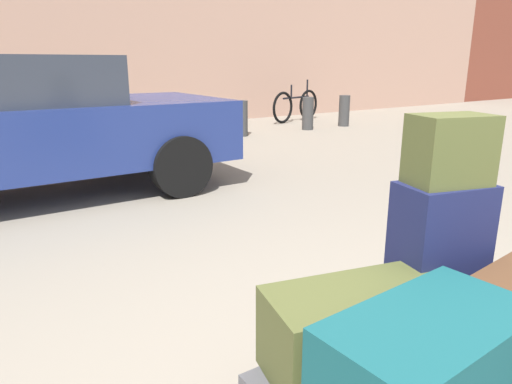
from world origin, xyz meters
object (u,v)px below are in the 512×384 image
(bollard_kerb_near, at_px, (182,123))
(bollard_kerb_far, at_px, (308,114))
(duffel_bag_olive_topmost_pile, at_px, (450,150))
(bicycle_leaning, at_px, (296,106))
(suitcase_navy_center, at_px, (438,256))
(parked_car, at_px, (5,125))
(duffel_bag_teal_rear_right, at_px, (427,370))
(duffel_bag_olive_front_right, at_px, (362,329))
(bollard_kerb_mid, at_px, (242,118))
(bollard_corner, at_px, (344,111))

(bollard_kerb_near, distance_m, bollard_kerb_far, 2.85)
(duffel_bag_olive_topmost_pile, height_order, bicycle_leaning, duffel_bag_olive_topmost_pile)
(suitcase_navy_center, height_order, parked_car, parked_car)
(duffel_bag_teal_rear_right, relative_size, duffel_bag_olive_front_right, 0.99)
(bicycle_leaning, bearing_deg, bollard_kerb_near, -160.31)
(bollard_kerb_far, bearing_deg, parked_car, -158.20)
(suitcase_navy_center, height_order, duffel_bag_olive_topmost_pile, duffel_bag_olive_topmost_pile)
(duffel_bag_teal_rear_right, xyz_separation_m, bollard_kerb_near, (2.34, 6.82, -0.18))
(bicycle_leaning, bearing_deg, parked_car, -151.04)
(bollard_kerb_mid, bearing_deg, parked_car, -150.94)
(parked_car, relative_size, bollard_kerb_far, 6.44)
(duffel_bag_olive_topmost_pile, bearing_deg, bollard_kerb_mid, 81.09)
(bollard_kerb_mid, bearing_deg, bollard_corner, 0.00)
(parked_car, bearing_deg, bollard_kerb_mid, 29.06)
(bollard_kerb_near, bearing_deg, duffel_bag_olive_topmost_pile, -105.99)
(duffel_bag_olive_front_right, height_order, bollard_kerb_mid, bollard_kerb_mid)
(bollard_corner, bearing_deg, duffel_bag_olive_topmost_pile, -131.44)
(bollard_kerb_mid, bearing_deg, suitcase_navy_center, -115.44)
(bollard_kerb_mid, xyz_separation_m, bollard_kerb_far, (1.62, 0.00, 0.00))
(bollard_kerb_far, bearing_deg, bollard_kerb_mid, 180.00)
(suitcase_navy_center, relative_size, bollard_kerb_far, 0.86)
(duffel_bag_olive_front_right, xyz_separation_m, bollard_corner, (6.18, 6.55, -0.15))
(parked_car, xyz_separation_m, bicycle_leaning, (6.46, 3.57, -0.39))
(suitcase_navy_center, bearing_deg, bicycle_leaning, 68.18)
(bollard_kerb_mid, height_order, bollard_corner, same)
(duffel_bag_olive_front_right, bearing_deg, bollard_kerb_far, 64.91)
(duffel_bag_olive_front_right, relative_size, parked_car, 0.15)
(duffel_bag_olive_topmost_pile, relative_size, bollard_corner, 0.43)
(parked_car, height_order, bicycle_leaning, parked_car)
(duffel_bag_olive_front_right, relative_size, bollard_kerb_near, 0.98)
(duffel_bag_teal_rear_right, bearing_deg, bicycle_leaning, 50.70)
(duffel_bag_teal_rear_right, distance_m, bollard_kerb_mid, 7.70)
(suitcase_navy_center, height_order, duffel_bag_olive_front_right, suitcase_navy_center)
(bollard_corner, bearing_deg, bollard_kerb_near, 180.00)
(duffel_bag_olive_topmost_pile, bearing_deg, bollard_corner, 65.09)
(duffel_bag_olive_topmost_pile, distance_m, parked_car, 4.33)
(bicycle_leaning, distance_m, bollard_kerb_mid, 2.62)
(suitcase_navy_center, xyz_separation_m, duffel_bag_olive_front_right, (-0.44, -0.05, -0.14))
(bicycle_leaning, bearing_deg, duffel_bag_olive_front_right, -126.76)
(duffel_bag_teal_rear_right, height_order, bollard_kerb_near, duffel_bag_teal_rear_right)
(bollard_kerb_far, bearing_deg, suitcase_navy_center, -125.93)
(duffel_bag_olive_front_right, distance_m, bollard_corner, 9.01)
(bollard_kerb_mid, height_order, bollard_kerb_far, same)
(duffel_bag_olive_topmost_pile, xyz_separation_m, bollard_kerb_near, (1.86, 6.50, -0.71))
(bicycle_leaning, relative_size, bollard_kerb_near, 2.56)
(duffel_bag_teal_rear_right, bearing_deg, bollard_kerb_mid, 59.05)
(suitcase_navy_center, xyz_separation_m, bollard_kerb_mid, (3.09, 6.50, -0.29))
(parked_car, bearing_deg, duffel_bag_olive_front_right, -81.61)
(suitcase_navy_center, height_order, bollard_kerb_mid, suitcase_navy_center)
(bollard_kerb_mid, xyz_separation_m, bollard_corner, (2.65, 0.00, 0.00))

